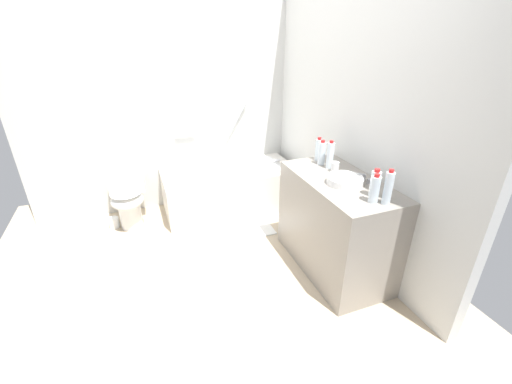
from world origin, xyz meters
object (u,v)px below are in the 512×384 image
Objects in this scene: bath_mat at (247,230)px; sink_faucet at (363,177)px; sink_basin at (345,180)px; toilet at (128,196)px; water_bottle_2 at (388,188)px; water_bottle_0 at (319,150)px; water_bottle_4 at (375,189)px; water_bottle_3 at (330,155)px; bathtub at (230,187)px; toilet_paper_roll at (114,223)px; water_bottle_5 at (375,184)px; drinking_glass_0 at (335,167)px; water_bottle_1 at (322,153)px.

sink_faucet is at bearing -53.38° from bath_mat.
sink_basin is 1.37m from bath_mat.
toilet is 2.64m from water_bottle_2.
water_bottle_0 reaches higher than toilet.
water_bottle_0 is 1.01× the size of water_bottle_4.
water_bottle_4 reaches higher than bath_mat.
sink_faucet is 1.44m from bath_mat.
water_bottle_3 reaches higher than water_bottle_0.
water_bottle_2 is (0.59, -1.88, 0.72)m from bathtub.
water_bottle_2 is at bearing -44.35° from toilet_paper_roll.
toilet_paper_roll is at bearing 148.80° from water_bottle_3.
water_bottle_2 reaches higher than water_bottle_5.
drinking_glass_0 is at bearing 91.23° from water_bottle_5.
toilet is at bearing 134.89° from water_bottle_5.
water_bottle_0 is 0.21m from water_bottle_3.
sink_faucet is 0.67× the size of water_bottle_1.
toilet_paper_roll is (-1.35, 0.59, 0.05)m from bath_mat.
toilet_paper_roll is (-0.19, 0.00, -0.29)m from toilet.
water_bottle_1 reaches higher than water_bottle_0.
water_bottle_5 is (-0.00, -0.80, -0.00)m from water_bottle_0.
water_bottle_3 is (-0.01, -0.21, 0.02)m from water_bottle_0.
water_bottle_3 reaches higher than toilet.
toilet_paper_roll is (-2.03, 1.50, -0.84)m from sink_faucet.
toilet is at bearing 138.18° from sink_basin.
toilet_paper_roll is at bearing 137.80° from water_bottle_5.
water_bottle_1 is 0.11m from water_bottle_3.
water_bottle_1 is (-0.12, 0.44, 0.08)m from sink_faucet.
water_bottle_2 reaches higher than water_bottle_1.
bath_mat is (-0.68, 0.91, -0.89)m from sink_faucet.
water_bottle_4 is at bearing -115.96° from sink_faucet.
bath_mat is (-0.55, 0.47, -0.97)m from water_bottle_1.
water_bottle_5 reaches higher than toilet_paper_roll.
bathtub is at bearing 114.87° from sink_faucet.
drinking_glass_0 is 2.45m from toilet_paper_roll.
water_bottle_3 is at bearing -31.20° from toilet_paper_roll.
water_bottle_0 is at bearing 89.85° from water_bottle_2.
drinking_glass_0 is (-0.01, 0.50, -0.05)m from water_bottle_5.
sink_faucet is at bearing 55.53° from toilet.
water_bottle_1 is (0.04, 0.44, 0.08)m from sink_basin.
bathtub is 2.82× the size of bath_mat.
water_bottle_1 is 1.04× the size of water_bottle_4.
water_bottle_5 reaches higher than sink_faucet.
toilet is 1.34m from bath_mat.
water_bottle_2 reaches higher than water_bottle_4.
water_bottle_0 reaches higher than bath_mat.
drinking_glass_0 is at bearing -49.56° from bath_mat.
bath_mat is at bearing 119.20° from sink_basin.
sink_basin is at bearing -60.80° from bath_mat.
sink_basin is 1.27× the size of water_bottle_1.
water_bottle_2 reaches higher than water_bottle_3.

